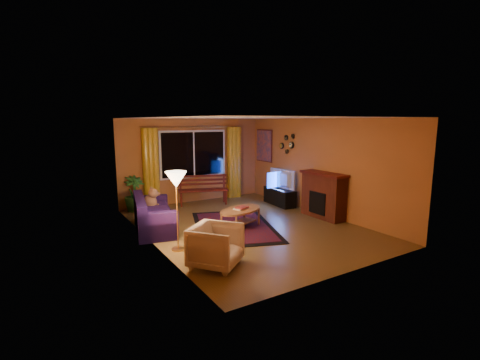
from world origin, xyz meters
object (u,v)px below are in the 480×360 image
floor_lamp (177,211)px  armchair (216,244)px  bench (203,197)px  tv_console (280,197)px  coffee_table (241,218)px  sofa (154,213)px

floor_lamp → armchair: bearing=-75.8°
bench → armchair: armchair is taller
armchair → tv_console: 4.64m
armchair → floor_lamp: floor_lamp is taller
floor_lamp → coffee_table: (1.75, 0.57, -0.54)m
tv_console → armchair: bearing=-136.7°
floor_lamp → tv_console: 4.33m
bench → coffee_table: size_ratio=1.19×
sofa → floor_lamp: (-0.02, -1.49, 0.38)m
bench → armchair: bearing=-93.4°
bench → tv_console: tv_console is taller
bench → floor_lamp: floor_lamp is taller
bench → sofa: 2.54m
tv_console → bench: bearing=151.7°
sofa → tv_console: bearing=17.9°
bench → sofa: (-1.98, -1.58, 0.16)m
armchair → tv_console: bearing=-0.3°
sofa → tv_console: (3.86, 0.37, -0.14)m
floor_lamp → coffee_table: size_ratio=1.25×
coffee_table → sofa: bearing=152.1°
armchair → coffee_table: armchair is taller
bench → armchair: (-1.73, -4.12, 0.18)m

